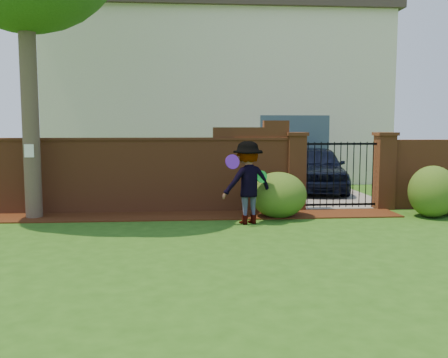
{
  "coord_description": "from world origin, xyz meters",
  "views": [
    {
      "loc": [
        -0.28,
        -7.61,
        2.02
      ],
      "look_at": [
        0.45,
        1.4,
        1.05
      ],
      "focal_mm": 39.39,
      "sensor_mm": 36.0,
      "label": 1
    }
  ],
  "objects": [
    {
      "name": "ground",
      "position": [
        0.0,
        0.0,
        -0.01
      ],
      "size": [
        80.0,
        80.0,
        0.01
      ],
      "primitive_type": "cube",
      "color": "#244F13",
      "rests_on": "ground"
    },
    {
      "name": "mulch_bed",
      "position": [
        -0.95,
        3.34,
        0.01
      ],
      "size": [
        11.1,
        1.08,
        0.03
      ],
      "primitive_type": "cube",
      "color": "#351709",
      "rests_on": "ground"
    },
    {
      "name": "brick_wall",
      "position": [
        -2.01,
        4.0,
        0.93
      ],
      "size": [
        8.7,
        0.31,
        2.16
      ],
      "color": "brown",
      "rests_on": "ground"
    },
    {
      "name": "pillar_left",
      "position": [
        2.4,
        4.0,
        0.96
      ],
      "size": [
        0.5,
        0.5,
        1.88
      ],
      "color": "brown",
      "rests_on": "ground"
    },
    {
      "name": "pillar_right",
      "position": [
        4.6,
        4.0,
        0.96
      ],
      "size": [
        0.5,
        0.5,
        1.88
      ],
      "color": "brown",
      "rests_on": "ground"
    },
    {
      "name": "iron_gate",
      "position": [
        3.5,
        4.0,
        0.85
      ],
      "size": [
        1.78,
        0.03,
        1.6
      ],
      "color": "black",
      "rests_on": "ground"
    },
    {
      "name": "driveway",
      "position": [
        3.5,
        8.0,
        0.01
      ],
      "size": [
        3.2,
        8.0,
        0.01
      ],
      "primitive_type": "cube",
      "color": "slate",
      "rests_on": "ground"
    },
    {
      "name": "house",
      "position": [
        1.0,
        12.0,
        3.16
      ],
      "size": [
        12.4,
        6.4,
        6.3
      ],
      "color": "#F1E8CA",
      "rests_on": "ground"
    },
    {
      "name": "car",
      "position": [
        3.79,
        7.27,
        0.72
      ],
      "size": [
        2.26,
        4.4,
        1.43
      ],
      "primitive_type": "imported",
      "rotation": [
        0.0,
        0.0,
        -0.14
      ],
      "color": "black",
      "rests_on": "ground"
    },
    {
      "name": "paper_notice",
      "position": [
        -3.6,
        3.21,
        1.5
      ],
      "size": [
        0.2,
        0.01,
        0.28
      ],
      "primitive_type": "cube",
      "color": "white",
      "rests_on": "tree"
    },
    {
      "name": "shrub_left",
      "position": [
        1.79,
        3.02,
        0.51
      ],
      "size": [
        1.25,
        1.25,
        1.02
      ],
      "primitive_type": "ellipsoid",
      "color": "#264E17",
      "rests_on": "ground"
    },
    {
      "name": "shrub_middle",
      "position": [
        5.22,
        2.79,
        0.58
      ],
      "size": [
        1.05,
        1.05,
        1.16
      ],
      "primitive_type": "ellipsoid",
      "color": "#264E17",
      "rests_on": "ground"
    },
    {
      "name": "shrub_right",
      "position": [
        5.64,
        3.09,
        0.41
      ],
      "size": [
        0.93,
        0.93,
        0.83
      ],
      "primitive_type": "ellipsoid",
      "color": "#264E17",
      "rests_on": "ground"
    },
    {
      "name": "man",
      "position": [
        1.03,
        2.4,
        0.86
      ],
      "size": [
        1.26,
        0.97,
        1.72
      ],
      "primitive_type": "imported",
      "rotation": [
        0.0,
        0.0,
        3.48
      ],
      "color": "gray",
      "rests_on": "ground"
    },
    {
      "name": "frisbee_purple",
      "position": [
        0.67,
        2.1,
        1.32
      ],
      "size": [
        0.31,
        0.17,
        0.29
      ],
      "primitive_type": "cylinder",
      "rotation": [
        1.36,
        0.0,
        0.31
      ],
      "color": "#561BA9",
      "rests_on": "man"
    },
    {
      "name": "frisbee_green",
      "position": [
        1.32,
        2.42,
        0.98
      ],
      "size": [
        0.26,
        0.16,
        0.26
      ],
      "primitive_type": "cylinder",
      "rotation": [
        1.43,
        0.0,
        0.42
      ],
      "color": "green",
      "rests_on": "man"
    }
  ]
}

